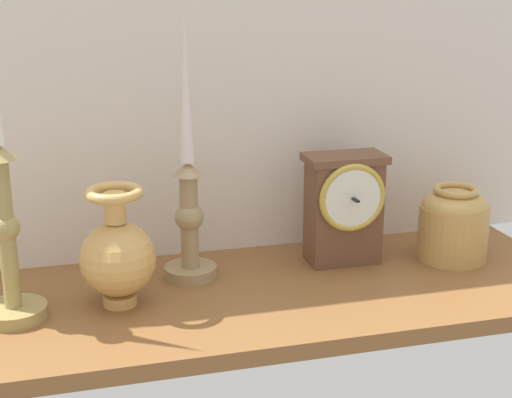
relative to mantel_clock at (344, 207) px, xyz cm
name	(u,v)px	position (x,y,z in cm)	size (l,w,h in cm)	color
ground_plane	(252,297)	(-17.02, -7.16, -10.48)	(100.00, 36.00, 2.40)	brown
back_wall	(222,54)	(-17.02, 11.34, 23.22)	(120.00, 2.00, 65.00)	silver
mantel_clock	(344,207)	(0.00, 0.00, 0.00)	(12.64, 9.22, 17.72)	brown
candlestick_tall_left	(189,201)	(-24.92, 0.04, 2.97)	(7.99, 7.99, 39.78)	#A0845B
candlestick_tall_center	(6,232)	(-50.57, -7.95, 3.13)	(8.80, 8.80, 40.63)	#A18D4F
brass_vase_bulbous	(117,253)	(-36.33, -6.70, -1.68)	(10.60, 10.60, 17.17)	tan
brass_vase_jar	(454,222)	(17.65, -3.32, -3.04)	(11.21, 11.21, 12.21)	tan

